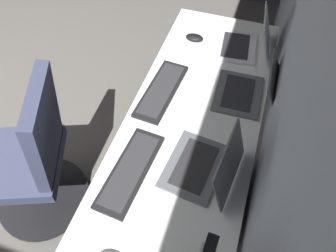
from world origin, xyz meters
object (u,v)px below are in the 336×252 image
(keyboard_main, at_px, (161,90))
(mouse_main, at_px, (195,38))
(laptop_leftmost, at_px, (253,90))
(office_chair, at_px, (35,163))
(laptop_left, at_px, (208,166))
(laptop_center, at_px, (248,42))
(keyboard_spare, at_px, (130,171))
(drawer_pedestal, at_px, (180,204))

(keyboard_main, distance_m, mouse_main, 0.46)
(laptop_leftmost, relative_size, mouse_main, 3.24)
(office_chair, bearing_deg, mouse_main, 146.16)
(laptop_left, xyz_separation_m, laptop_center, (-0.85, 0.02, 0.00))
(laptop_center, relative_size, office_chair, 0.34)
(laptop_center, distance_m, office_chair, 1.34)
(laptop_leftmost, height_order, office_chair, office_chair)
(laptop_leftmost, height_order, laptop_left, laptop_left)
(laptop_leftmost, xyz_separation_m, keyboard_spare, (0.59, -0.42, -0.04))
(drawer_pedestal, height_order, office_chair, office_chair)
(keyboard_main, bearing_deg, drawer_pedestal, 30.16)
(keyboard_main, bearing_deg, keyboard_spare, 2.85)
(laptop_left, xyz_separation_m, keyboard_main, (-0.38, -0.33, -0.04))
(laptop_left, height_order, keyboard_spare, laptop_left)
(drawer_pedestal, bearing_deg, office_chair, -85.37)
(drawer_pedestal, relative_size, laptop_left, 2.05)
(laptop_left, relative_size, keyboard_spare, 0.79)
(drawer_pedestal, xyz_separation_m, laptop_left, (-0.01, 0.10, 0.43))
(drawer_pedestal, xyz_separation_m, office_chair, (0.06, -0.79, 0.11))
(laptop_left, bearing_deg, laptop_leftmost, 167.33)
(laptop_leftmost, distance_m, office_chair, 1.20)
(keyboard_main, height_order, office_chair, office_chair)
(laptop_left, bearing_deg, mouse_main, -161.35)
(laptop_leftmost, relative_size, laptop_left, 1.00)
(laptop_center, distance_m, keyboard_main, 0.59)
(keyboard_spare, bearing_deg, laptop_leftmost, 144.52)
(laptop_left, height_order, mouse_main, laptop_left)
(laptop_leftmost, distance_m, mouse_main, 0.53)
(laptop_left, bearing_deg, laptop_center, 178.56)
(laptop_center, xyz_separation_m, keyboard_main, (0.47, -0.35, -0.04))
(keyboard_spare, xyz_separation_m, mouse_main, (-0.94, 0.03, 0.01))
(laptop_left, bearing_deg, drawer_pedestal, -82.89)
(keyboard_spare, height_order, mouse_main, mouse_main)
(drawer_pedestal, distance_m, laptop_center, 0.97)
(laptop_center, bearing_deg, keyboard_main, -37.17)
(drawer_pedestal, bearing_deg, keyboard_spare, -66.65)
(laptop_leftmost, bearing_deg, office_chair, -60.78)
(office_chair, bearing_deg, laptop_center, 135.26)
(laptop_center, bearing_deg, mouse_main, -87.91)
(keyboard_main, distance_m, keyboard_spare, 0.48)
(drawer_pedestal, xyz_separation_m, keyboard_main, (-0.39, -0.23, 0.39))
(laptop_left, distance_m, office_chair, 0.96)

